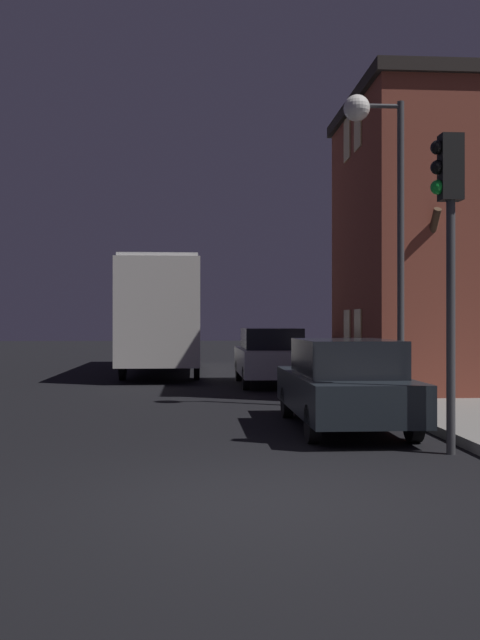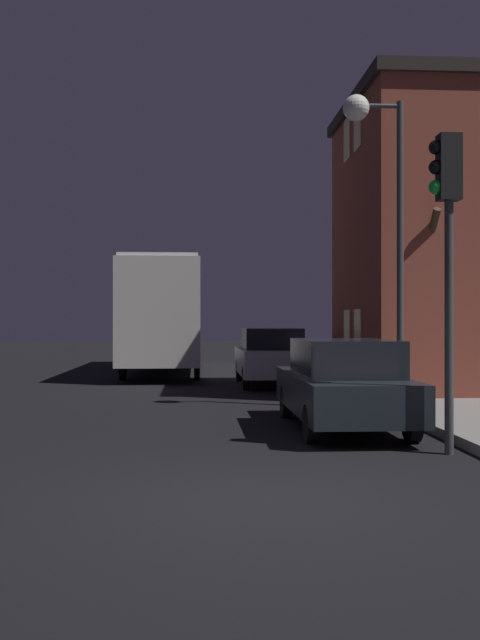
% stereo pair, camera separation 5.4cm
% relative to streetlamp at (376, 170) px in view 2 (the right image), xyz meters
% --- Properties ---
extents(ground_plane, '(120.00, 120.00, 0.00)m').
position_rel_streetlamp_xyz_m(ground_plane, '(-3.00, -6.90, -4.85)').
color(ground_plane, black).
extents(brick_building, '(3.66, 5.69, 7.30)m').
position_rel_streetlamp_xyz_m(brick_building, '(2.04, 3.55, -1.03)').
color(brick_building, brown).
rests_on(brick_building, sidewalk).
extents(streetlamp, '(1.24, 0.53, 6.21)m').
position_rel_streetlamp_xyz_m(streetlamp, '(0.00, 0.00, 0.00)').
color(streetlamp, '#38383A').
rests_on(streetlamp, sidewalk).
extents(traffic_light, '(0.43, 0.24, 4.34)m').
position_rel_streetlamp_xyz_m(traffic_light, '(-0.23, -4.67, -1.74)').
color(traffic_light, '#38383A').
rests_on(traffic_light, ground).
extents(bare_tree, '(1.13, 2.25, 4.26)m').
position_rel_streetlamp_xyz_m(bare_tree, '(1.52, 1.64, -2.61)').
color(bare_tree, '#473323').
rests_on(bare_tree, sidewalk).
extents(bus, '(2.47, 11.05, 3.78)m').
position_rel_streetlamp_xyz_m(bus, '(-4.71, 11.54, -2.61)').
color(bus, beige).
rests_on(bus, ground).
extents(car_near_lane, '(1.70, 4.41, 1.50)m').
position_rel_streetlamp_xyz_m(car_near_lane, '(-1.17, -2.33, -4.08)').
color(car_near_lane, black).
rests_on(car_near_lane, ground).
extents(car_mid_lane, '(1.78, 4.40, 1.61)m').
position_rel_streetlamp_xyz_m(car_mid_lane, '(-1.49, 5.98, -4.02)').
color(car_mid_lane, '#B7BABF').
rests_on(car_mid_lane, ground).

